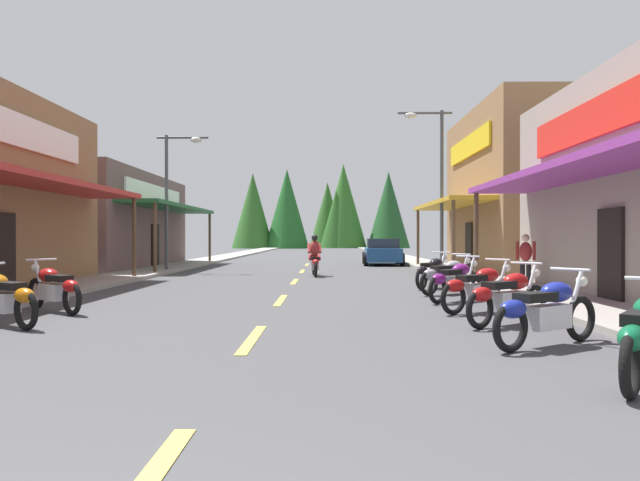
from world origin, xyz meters
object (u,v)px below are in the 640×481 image
(motorcycle_parked_right_3, at_px, (479,287))
(pedestrian_browsing, at_px, (526,257))
(streetlamp_right, at_px, (434,168))
(motorcycle_parked_right_6, at_px, (433,271))
(motorcycle_parked_right_2, at_px, (507,296))
(rider_cruising_lead, at_px, (315,259))
(parked_car_curbside, at_px, (382,252))
(motorcycle_parked_left_2, at_px, (3,297))
(motorcycle_parked_right_1, at_px, (546,310))
(motorcycle_parked_right_5, at_px, (448,275))
(streetlamp_left, at_px, (175,182))
(motorcycle_parked_left_3, at_px, (54,287))
(motorcycle_parked_right_4, at_px, (455,280))

(motorcycle_parked_right_3, xyz_separation_m, pedestrian_browsing, (2.65, 5.27, 0.41))
(streetlamp_right, bearing_deg, motorcycle_parked_right_3, -96.00)
(streetlamp_right, height_order, motorcycle_parked_right_6, streetlamp_right)
(motorcycle_parked_right_2, height_order, rider_cruising_lead, rider_cruising_lead)
(motorcycle_parked_right_3, bearing_deg, parked_car_curbside, 55.58)
(motorcycle_parked_right_2, bearing_deg, motorcycle_parked_left_2, 144.09)
(motorcycle_parked_right_1, height_order, motorcycle_parked_right_6, same)
(motorcycle_parked_right_5, bearing_deg, motorcycle_parked_right_2, -129.65)
(motorcycle_parked_right_3, height_order, pedestrian_browsing, pedestrian_browsing)
(pedestrian_browsing, distance_m, parked_car_curbside, 15.07)
(streetlamp_right, relative_size, pedestrian_browsing, 4.17)
(motorcycle_parked_right_3, height_order, motorcycle_parked_left_2, same)
(streetlamp_left, distance_m, rider_cruising_lead, 7.05)
(streetlamp_left, bearing_deg, motorcycle_parked_right_3, -54.63)
(motorcycle_parked_right_1, height_order, motorcycle_parked_right_3, same)
(rider_cruising_lead, bearing_deg, pedestrian_browsing, -136.44)
(motorcycle_parked_right_1, relative_size, motorcycle_parked_right_5, 1.05)
(motorcycle_parked_right_1, bearing_deg, motorcycle_parked_left_3, 122.54)
(streetlamp_left, bearing_deg, streetlamp_right, -5.72)
(motorcycle_parked_right_3, height_order, motorcycle_parked_right_5, same)
(motorcycle_parked_left_3, bearing_deg, motorcycle_parked_right_5, -115.59)
(streetlamp_left, height_order, motorcycle_parked_right_4, streetlamp_left)
(motorcycle_parked_right_6, height_order, parked_car_curbside, parked_car_curbside)
(motorcycle_parked_right_4, bearing_deg, parked_car_curbside, 44.21)
(motorcycle_parked_right_5, xyz_separation_m, motorcycle_parked_right_6, (-0.08, 1.76, 0.00))
(motorcycle_parked_right_4, bearing_deg, motorcycle_parked_right_5, 38.28)
(pedestrian_browsing, bearing_deg, motorcycle_parked_left_2, 161.97)
(rider_cruising_lead, relative_size, parked_car_curbside, 0.49)
(motorcycle_parked_right_1, xyz_separation_m, rider_cruising_lead, (-3.39, 14.45, 0.17))
(motorcycle_parked_right_2, height_order, motorcycle_parked_right_5, same)
(motorcycle_parked_right_3, relative_size, parked_car_curbside, 0.42)
(parked_car_curbside, bearing_deg, motorcycle_parked_left_3, 159.79)
(streetlamp_left, bearing_deg, motorcycle_parked_right_2, -57.74)
(motorcycle_parked_right_3, bearing_deg, motorcycle_parked_right_2, -123.34)
(motorcycle_parked_right_1, distance_m, motorcycle_parked_left_2, 8.40)
(motorcycle_parked_right_5, xyz_separation_m, motorcycle_parked_left_3, (-8.42, -3.84, 0.00))
(motorcycle_parked_right_4, xyz_separation_m, motorcycle_parked_right_5, (0.19, 1.78, 0.00))
(streetlamp_right, bearing_deg, motorcycle_parked_right_4, -97.41)
(pedestrian_browsing, xyz_separation_m, parked_car_curbside, (-2.66, 14.84, -0.21))
(motorcycle_parked_right_1, xyz_separation_m, motorcycle_parked_left_2, (-8.23, 1.70, 0.00))
(motorcycle_parked_left_2, xyz_separation_m, pedestrian_browsing, (10.92, 7.21, 0.41))
(motorcycle_parked_right_4, height_order, motorcycle_parked_left_3, same)
(streetlamp_left, xyz_separation_m, motorcycle_parked_right_5, (9.46, -9.41, -3.29))
(streetlamp_left, height_order, rider_cruising_lead, streetlamp_left)
(motorcycle_parked_right_1, relative_size, motorcycle_parked_left_3, 1.07)
(rider_cruising_lead, bearing_deg, parked_car_curbside, -24.34)
(streetlamp_left, height_order, pedestrian_browsing, streetlamp_left)
(streetlamp_right, relative_size, parked_car_curbside, 1.49)
(rider_cruising_lead, bearing_deg, streetlamp_left, 64.30)
(motorcycle_parked_right_4, relative_size, rider_cruising_lead, 0.75)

